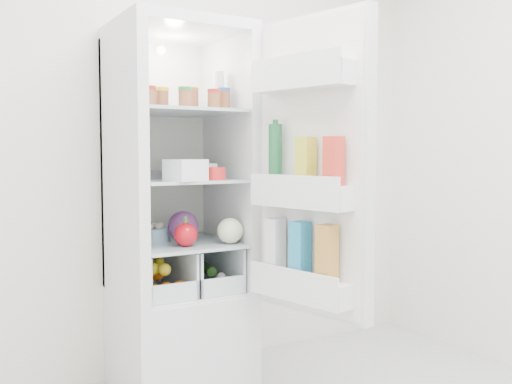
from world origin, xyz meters
TOP-DOWN VIEW (x-y plane):
  - room_walls at (0.00, 0.00)m, footprint 3.02×3.02m
  - refrigerator at (-0.20, 1.25)m, footprint 0.60×0.60m
  - shelf_low at (-0.20, 1.19)m, footprint 0.49×0.53m
  - shelf_mid at (-0.20, 1.19)m, footprint 0.49×0.53m
  - shelf_top at (-0.20, 1.19)m, footprint 0.49×0.53m
  - crisper_left at (-0.32, 1.19)m, footprint 0.23×0.46m
  - crisper_right at (-0.08, 1.19)m, footprint 0.23×0.46m
  - condiment_jars at (-0.21, 1.13)m, footprint 0.46×0.34m
  - squeeze_bottle at (-0.01, 1.15)m, footprint 0.07×0.07m
  - tub_white at (-0.25, 0.99)m, footprint 0.18×0.18m
  - tub_cream at (-0.13, 1.12)m, footprint 0.16×0.16m
  - tin_red at (-0.11, 0.98)m, footprint 0.11×0.11m
  - foil_tray at (-0.29, 1.31)m, footprint 0.17×0.14m
  - tub_green at (-0.06, 1.22)m, footprint 0.10×0.13m
  - red_cabbage at (-0.18, 1.20)m, footprint 0.15×0.15m
  - bell_pepper at (-0.23, 1.04)m, footprint 0.11×0.11m
  - mushroom_bowl at (-0.31, 1.25)m, footprint 0.19×0.19m
  - salad_bag at (-0.02, 1.01)m, footprint 0.12×0.12m
  - citrus_pile at (-0.33, 1.12)m, footprint 0.20×0.24m
  - veg_pile at (-0.07, 1.18)m, footprint 0.16×0.30m
  - fridge_door at (0.17, 0.62)m, footprint 0.29×0.60m

SIDE VIEW (x-z plane):
  - veg_pile at x=-0.07m, z-range 0.51..0.61m
  - citrus_pile at x=-0.33m, z-range 0.51..0.67m
  - crisper_left at x=-0.32m, z-range 0.50..0.72m
  - crisper_right at x=-0.08m, z-range 0.50..0.72m
  - refrigerator at x=-0.20m, z-range -0.23..1.57m
  - shelf_low at x=-0.20m, z-range 0.73..0.75m
  - mushroom_bowl at x=-0.31m, z-range 0.75..0.81m
  - bell_pepper at x=-0.23m, z-range 0.75..0.86m
  - salad_bag at x=-0.02m, z-range 0.75..0.87m
  - red_cabbage at x=-0.18m, z-range 0.75..0.90m
  - shelf_mid at x=-0.20m, z-range 1.04..1.06m
  - foil_tray at x=-0.29m, z-range 1.06..1.10m
  - tin_red at x=-0.11m, z-range 1.06..1.12m
  - fridge_door at x=0.17m, z-range 0.44..1.74m
  - tub_green at x=-0.06m, z-range 1.06..1.13m
  - tub_cream at x=-0.13m, z-range 1.06..1.13m
  - tub_white at x=-0.25m, z-range 1.06..1.15m
  - shelf_top at x=-0.20m, z-range 1.37..1.39m
  - condiment_jars at x=-0.21m, z-range 1.39..1.47m
  - squeeze_bottle at x=-0.01m, z-range 1.39..1.58m
  - room_walls at x=0.00m, z-range 0.29..2.90m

